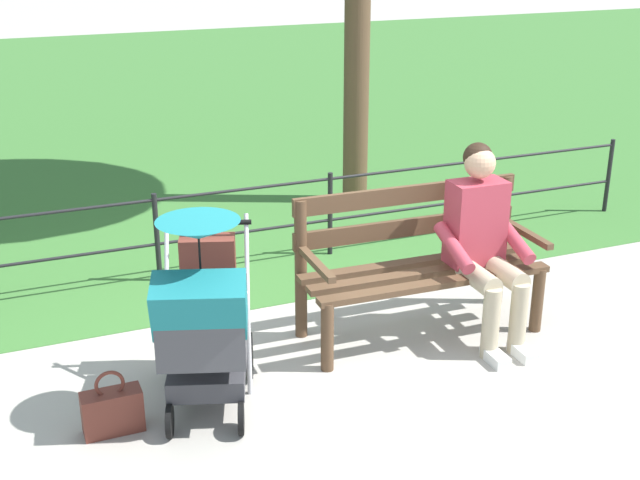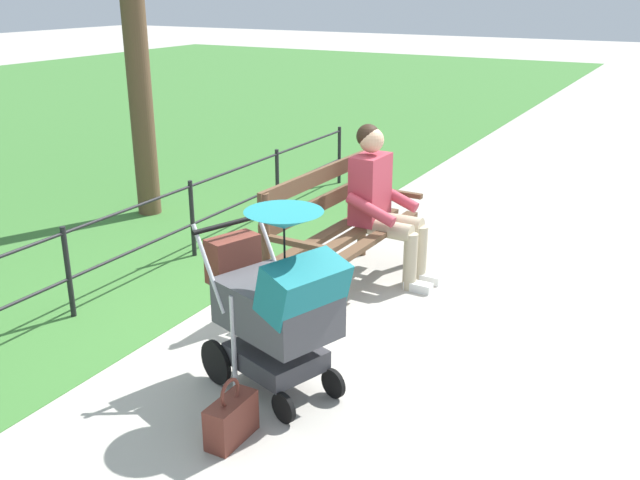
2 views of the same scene
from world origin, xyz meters
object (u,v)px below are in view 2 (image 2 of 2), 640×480
object	(u,v)px
person_on_bench	(382,199)
stroller	(277,300)
park_bench	(337,225)
handbag	(231,419)

from	to	relation	value
person_on_bench	stroller	bearing A→B (deg)	5.86
park_bench	stroller	distance (m)	1.60
person_on_bench	handbag	distance (m)	2.51
park_bench	person_on_bench	bearing A→B (deg)	148.01
person_on_bench	handbag	size ratio (longest dim) A/B	3.45
park_bench	person_on_bench	distance (m)	0.45
park_bench	person_on_bench	world-z (taller)	person_on_bench
person_on_bench	stroller	distance (m)	1.91
park_bench	person_on_bench	size ratio (longest dim) A/B	1.27
stroller	person_on_bench	bearing A→B (deg)	-174.14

